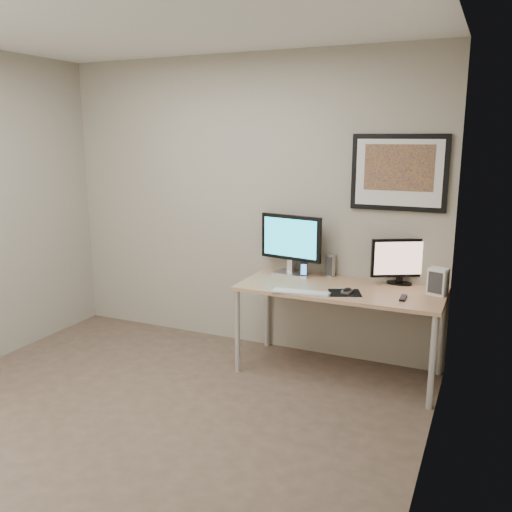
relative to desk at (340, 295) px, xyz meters
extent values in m
plane|color=#483E2D|center=(-1.00, -1.35, -0.66)|extent=(3.60, 3.60, 0.00)
plane|color=white|center=(-1.00, -1.35, 1.94)|extent=(3.60, 3.60, 0.00)
plane|color=gray|center=(-1.00, 0.35, 0.64)|extent=(3.60, 0.00, 3.60)
plane|color=gray|center=(0.80, -1.35, 0.64)|extent=(0.00, 3.40, 3.40)
cube|color=#966848|center=(0.00, 0.00, 0.05)|extent=(1.60, 0.70, 0.03)
cylinder|color=silver|center=(-0.76, -0.31, -0.31)|extent=(0.04, 0.04, 0.70)
cylinder|color=silver|center=(-0.76, 0.31, -0.31)|extent=(0.04, 0.04, 0.70)
cylinder|color=silver|center=(0.76, -0.31, -0.31)|extent=(0.04, 0.04, 0.70)
cylinder|color=silver|center=(0.76, 0.31, -0.31)|extent=(0.04, 0.04, 0.70)
cube|color=black|center=(0.35, 0.33, 0.96)|extent=(0.75, 0.03, 0.60)
cube|color=silver|center=(0.35, 0.32, 0.96)|extent=(0.67, 0.00, 0.52)
cube|color=orange|center=(0.35, 0.31, 1.00)|extent=(0.54, 0.00, 0.36)
cube|color=#B7B7BC|center=(-0.51, 0.22, 0.08)|extent=(0.29, 0.22, 0.02)
cube|color=#B7B7BC|center=(-0.51, 0.22, 0.14)|extent=(0.06, 0.05, 0.11)
cube|color=black|center=(-0.51, 0.22, 0.39)|extent=(0.57, 0.13, 0.39)
cube|color=#13ACC3|center=(-0.51, 0.20, 0.39)|extent=(0.50, 0.09, 0.32)
cube|color=black|center=(0.41, 0.28, 0.07)|extent=(0.23, 0.19, 0.02)
cube|color=black|center=(0.41, 0.28, 0.11)|extent=(0.06, 0.05, 0.05)
cube|color=black|center=(0.41, 0.28, 0.28)|extent=(0.43, 0.25, 0.31)
cube|color=tan|center=(0.41, 0.27, 0.28)|extent=(0.38, 0.21, 0.27)
cylinder|color=#B7B7BC|center=(-0.52, 0.28, 0.16)|extent=(0.08, 0.08, 0.18)
cylinder|color=#B7B7BC|center=(-0.17, 0.30, 0.16)|extent=(0.09, 0.09, 0.19)
cube|color=black|center=(-0.36, 0.16, 0.13)|extent=(0.07, 0.07, 0.13)
cube|color=silver|center=(-0.23, -0.28, 0.07)|extent=(0.45, 0.17, 0.02)
cube|color=black|center=(0.07, -0.14, 0.07)|extent=(0.30, 0.29, 0.00)
ellipsoid|color=black|center=(0.09, -0.14, 0.09)|extent=(0.07, 0.11, 0.04)
cube|color=black|center=(0.51, -0.11, 0.08)|extent=(0.04, 0.15, 0.02)
cube|color=silver|center=(0.72, 0.10, 0.17)|extent=(0.16, 0.13, 0.21)
camera|label=1|loc=(1.08, -4.05, 1.24)|focal=38.00mm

